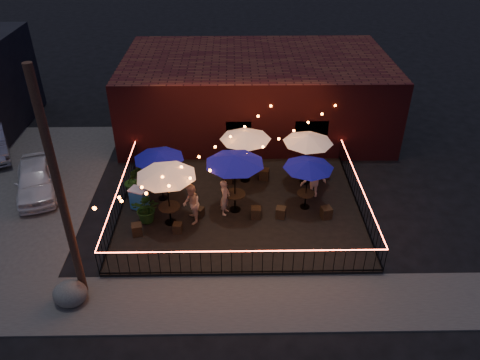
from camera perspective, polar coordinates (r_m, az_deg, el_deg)
The scene contains 36 objects.
ground at distance 18.39m, azimuth 0.11°, elevation -7.31°, with size 110.00×110.00×0.00m, color black.
patio at distance 19.92m, azimuth 0.00°, elevation -3.43°, with size 10.00×8.00×0.15m, color black.
sidewalk at distance 16.02m, azimuth 0.33°, elevation -14.74°, with size 18.00×2.50×0.05m, color #3E3B39.
brick_building at distance 26.03m, azimuth 1.95°, elevation 10.53°, with size 14.00×8.00×4.00m.
utility_pole at distance 14.81m, azimuth -21.07°, elevation -1.67°, with size 0.26×0.26×8.00m, color #342015.
fence_front at distance 16.45m, azimuth 0.24°, elevation -10.02°, with size 10.00×0.04×1.04m.
fence_left at distance 20.14m, azimuth -14.38°, elevation -2.12°, with size 0.04×8.00×1.04m.
fence_right at distance 20.27m, azimuth 14.29°, elevation -1.85°, with size 0.04×8.00×1.04m.
festoon_lights at distance 18.33m, azimuth -3.14°, elevation 2.16°, with size 10.02×8.72×1.32m.
cafe_table_0 at distance 17.86m, azimuth -9.02°, elevation 0.89°, with size 2.86×2.86×2.60m.
cafe_table_1 at distance 19.53m, azimuth -9.88°, elevation 2.93°, with size 2.42×2.42×2.33m.
cafe_table_2 at distance 18.36m, azimuth -0.65°, elevation 2.44°, with size 3.18×3.18×2.65m.
cafe_table_3 at distance 20.45m, azimuth 0.67°, elevation 5.38°, with size 2.28×2.28×2.50m.
cafe_table_4 at distance 18.91m, azimuth 8.36°, elevation 1.84°, with size 2.11×2.11×2.27m.
cafe_table_5 at distance 20.53m, azimuth 8.31°, elevation 4.93°, with size 2.64×2.64×2.43m.
bistro_chair_0 at distance 18.71m, azimuth -12.44°, elevation -5.92°, with size 0.40×0.40×0.47m, color black.
bistro_chair_1 at distance 18.56m, azimuth -7.62°, elevation -5.82°, with size 0.34×0.34×0.40m, color black.
bistro_chair_2 at distance 21.65m, azimuth -10.18°, elevation 0.17°, with size 0.35×0.35×0.42m, color black.
bistro_chair_3 at distance 21.40m, azimuth -7.35°, elevation 0.05°, with size 0.37×0.37×0.44m, color black.
bistro_chair_4 at distance 19.28m, azimuth -5.00°, elevation -3.93°, with size 0.35×0.35×0.41m, color black.
bistro_chair_5 at distance 19.15m, azimuth 1.95°, elevation -3.99°, with size 0.40×0.40×0.47m, color black.
bistro_chair_6 at distance 21.29m, azimuth -1.64°, elevation 0.27°, with size 0.43×0.43×0.51m, color black.
bistro_chair_7 at distance 21.59m, azimuth 2.97°, elevation 0.72°, with size 0.43×0.43×0.50m, color black.
bistro_chair_8 at distance 19.23m, azimuth 4.99°, elevation -3.96°, with size 0.38×0.38×0.45m, color black.
bistro_chair_9 at distance 19.46m, azimuth 10.46°, elevation -3.92°, with size 0.40×0.40×0.48m, color black.
bistro_chair_10 at distance 21.87m, azimuth 7.45°, elevation 0.80°, with size 0.35×0.35×0.42m, color black.
bistro_chair_11 at distance 21.96m, azimuth 10.37°, elevation 0.63°, with size 0.34×0.34×0.40m, color black.
patron_a at distance 19.06m, azimuth -1.84°, elevation -2.12°, with size 0.58×0.38×1.59m, color tan.
patron_b at distance 18.64m, azimuth -5.95°, elevation -2.95°, with size 0.84×0.65×1.72m, color tan.
patron_c at distance 20.29m, azimuth 9.01°, elevation 0.18°, with size 1.16×0.67×1.79m, color #CAAC8A.
potted_shrub_a at distance 19.10m, azimuth -11.27°, elevation -3.39°, with size 1.12×0.97×1.24m, color #113712.
potted_shrub_b at distance 20.70m, azimuth -12.88°, elevation -0.10°, with size 0.81×0.66×1.48m, color #113E0E.
potted_shrub_c at distance 22.20m, azimuth -9.22°, elevation 2.39°, with size 0.69×0.69×1.24m, color #124013.
cooler at distance 19.98m, azimuth -12.19°, elevation -2.22°, with size 0.86×0.76×0.95m.
boulder at distance 16.75m, azimuth -20.00°, elevation -12.90°, with size 1.01×0.86×0.79m, color #4B4B46.
car_white at distance 22.56m, azimuth -23.66°, elevation 0.10°, with size 1.63×4.05×1.38m, color silver.
Camera 1 is at (-0.27, -14.07, 11.84)m, focal length 35.00 mm.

